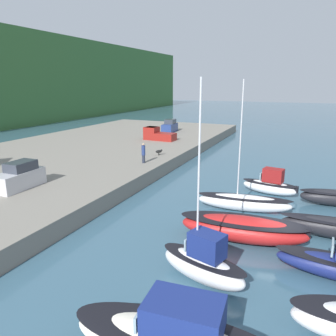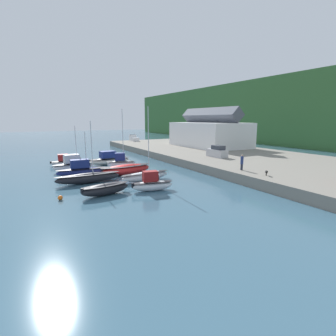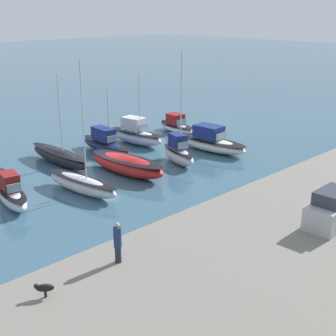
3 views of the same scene
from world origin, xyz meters
name	(u,v)px [view 3 (image 3 of 3)]	position (x,y,z in m)	size (l,w,h in m)	color
ground_plane	(98,171)	(0.00, 0.00, 0.00)	(320.00, 320.00, 0.00)	#385B70
moored_boat_0	(211,142)	(-11.61, 2.63, 0.91)	(3.06, 8.05, 2.50)	white
moored_boat_1	(179,153)	(-6.55, 3.20, 1.01)	(2.91, 5.09, 9.97)	silver
moored_boat_2	(127,165)	(-1.38, 2.21, 0.83)	(3.23, 8.23, 1.58)	red
moored_boat_3	(82,184)	(3.75, 3.14, 0.71)	(2.49, 7.43, 9.98)	silver
moored_boat_4	(12,194)	(8.70, 1.74, 0.85)	(2.35, 5.14, 2.37)	white
moored_boat_5	(176,126)	(-14.38, -4.90, 0.72)	(2.39, 5.17, 2.06)	silver
moored_boat_6	(136,134)	(-7.90, -4.32, 1.02)	(2.84, 6.85, 7.22)	silver
moored_boat_7	(106,144)	(-3.68, -3.80, 0.91)	(2.12, 7.68, 6.56)	navy
moored_boat_8	(59,156)	(1.33, -4.00, 0.75)	(1.66, 8.52, 8.10)	black
parked_car_0	(334,209)	(-2.06, 20.24, 2.30)	(4.24, 1.90, 2.16)	#B7B7BC
person_on_quay	(118,242)	(9.61, 15.01, 2.48)	(0.40, 0.40, 2.14)	#232838
dog_on_quay	(44,288)	(13.76, 15.13, 1.84)	(0.81, 0.73, 0.68)	black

